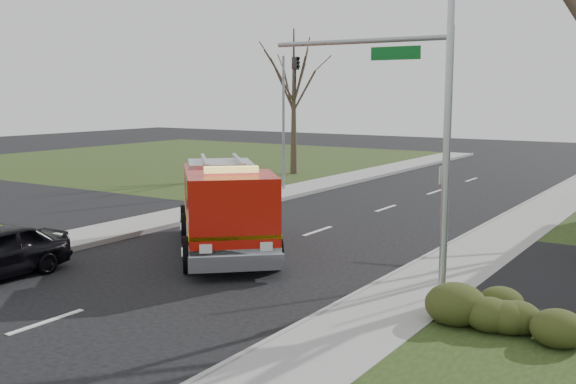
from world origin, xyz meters
The scene contains 9 objects.
ground centered at (0.00, 0.00, 0.00)m, with size 120.00×120.00×0.00m, color black.
sidewalk_right centered at (6.20, 0.00, 0.07)m, with size 2.40×80.00×0.15m, color gray.
sidewalk_left centered at (-6.20, 0.00, 0.07)m, with size 2.40×80.00×0.15m, color gray.
hedge_corner centered at (9.00, -1.00, 0.58)m, with size 2.80×2.00×0.90m, color #333B15.
bare_tree_left centered at (-10.00, 20.00, 5.56)m, with size 4.50×4.50×9.00m.
traffic_signal_mast centered at (5.21, 1.50, 4.71)m, with size 5.29×0.18×6.80m.
streetlight_pole centered at (7.14, -0.50, 4.55)m, with size 1.48×0.16×8.40m.
utility_pole_far centered at (-6.80, 14.00, 3.50)m, with size 0.14×0.14×7.00m, color gray.
fire_engine centered at (-0.87, 1.63, 1.37)m, with size 6.97×7.26×3.03m.
Camera 1 is at (12.49, -15.22, 5.10)m, focal length 42.00 mm.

